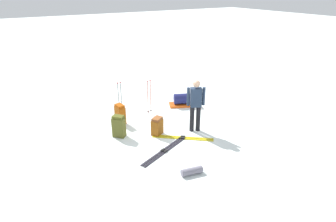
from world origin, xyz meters
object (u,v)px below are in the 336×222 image
object	(u,v)px
ski_pair_near	(183,138)
ski_poles_planted_far	(149,95)
skier_standing	(196,103)
backpack_bright	(157,126)
ski_poles_planted_near	(120,96)
backpack_large_dark	(119,126)
sleeping_mat_rolled	(192,171)
gear_sled	(185,100)
ski_pair_far	(164,151)
backpack_small_spare	(120,114)

from	to	relation	value
ski_pair_near	ski_poles_planted_far	bearing A→B (deg)	-90.53
skier_standing	backpack_bright	distance (m)	1.40
ski_poles_planted_near	backpack_large_dark	bearing A→B (deg)	65.81
ski_pair_near	ski_poles_planted_far	distance (m)	2.32
sleeping_mat_rolled	gear_sled	bearing A→B (deg)	-121.91
ski_pair_far	backpack_bright	xyz separation A→B (m)	(-0.33, -0.99, 0.27)
skier_standing	backpack_bright	size ratio (longest dim) A/B	2.97
skier_standing	sleeping_mat_rolled	bearing A→B (deg)	52.17
ski_pair_far	gear_sled	distance (m)	3.41
ski_pair_far	ski_poles_planted_far	world-z (taller)	ski_poles_planted_far
skier_standing	gear_sled	size ratio (longest dim) A/B	1.35
backpack_small_spare	sleeping_mat_rolled	size ratio (longest dim) A/B	1.23
ski_pair_near	backpack_large_dark	bearing A→B (deg)	-34.73
gear_sled	sleeping_mat_rolled	bearing A→B (deg)	58.09
ski_pair_near	ski_poles_planted_far	world-z (taller)	ski_poles_planted_far
ski_pair_far	ski_poles_planted_near	world-z (taller)	ski_poles_planted_near
skier_standing	backpack_small_spare	size ratio (longest dim) A/B	2.52
ski_poles_planted_far	gear_sled	size ratio (longest dim) A/B	1.00
gear_sled	sleeping_mat_rolled	xyz separation A→B (m)	(2.31, 3.70, -0.13)
ski_pair_near	backpack_small_spare	world-z (taller)	backpack_small_spare
ski_poles_planted_far	ski_pair_far	bearing A→B (deg)	70.87
backpack_bright	backpack_small_spare	size ratio (longest dim) A/B	0.85
skier_standing	backpack_bright	bearing A→B (deg)	-19.73
ski_pair_near	ski_pair_far	distance (m)	0.94
ski_poles_planted_near	gear_sled	xyz separation A→B (m)	(-2.42, 0.57, -0.45)
ski_pair_near	ski_pair_far	world-z (taller)	same
ski_poles_planted_far	sleeping_mat_rolled	bearing A→B (deg)	77.71
ski_pair_near	sleeping_mat_rolled	size ratio (longest dim) A/B	2.85
skier_standing	gear_sled	bearing A→B (deg)	-115.28
gear_sled	backpack_large_dark	bearing A→B (deg)	17.36
ski_pair_near	ski_pair_far	bearing A→B (deg)	22.31
ski_pair_far	ski_poles_planted_far	bearing A→B (deg)	-109.13
ski_poles_planted_near	sleeping_mat_rolled	size ratio (longest dim) A/B	2.21
ski_poles_planted_near	ski_pair_far	bearing A→B (deg)	90.95
ski_pair_near	backpack_large_dark	xyz separation A→B (m)	(1.61, -1.12, 0.33)
skier_standing	ski_pair_far	xyz separation A→B (m)	(1.48, 0.57, -0.94)
skier_standing	sleeping_mat_rolled	distance (m)	2.48
ski_poles_planted_near	gear_sled	bearing A→B (deg)	166.81
backpack_large_dark	ski_poles_planted_far	bearing A→B (deg)	-146.09
skier_standing	ski_pair_far	world-z (taller)	skier_standing
backpack_large_dark	backpack_small_spare	bearing A→B (deg)	-114.87
ski_poles_planted_far	backpack_bright	bearing A→B (deg)	70.52
skier_standing	backpack_small_spare	xyz separation A→B (m)	(1.83, -1.75, -0.62)
backpack_large_dark	ski_poles_planted_near	distance (m)	1.72
ski_poles_planted_near	ski_poles_planted_far	world-z (taller)	ski_poles_planted_far
backpack_bright	sleeping_mat_rolled	distance (m)	2.27
ski_pair_near	backpack_small_spare	xyz separation A→B (m)	(1.22, -1.97, 0.32)
ski_pair_near	gear_sled	bearing A→B (deg)	-125.55
ski_poles_planted_near	gear_sled	world-z (taller)	ski_poles_planted_near
skier_standing	ski_pair_near	bearing A→B (deg)	19.61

